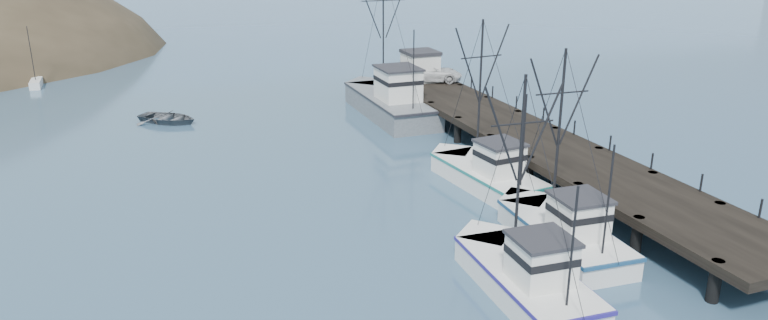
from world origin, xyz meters
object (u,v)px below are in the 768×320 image
at_px(trawler_mid, 523,275).
at_px(trawler_far, 485,173).
at_px(pier_shed, 420,65).
at_px(motorboat, 168,122).
at_px(work_vessel, 389,101).
at_px(pier, 523,136).
at_px(pickup_truck, 431,73).
at_px(trawler_near, 561,231).

height_order(trawler_mid, trawler_far, trawler_far).
relative_size(pier_shed, motorboat, 0.61).
bearing_deg(work_vessel, pier_shed, 38.50).
xyz_separation_m(pier, trawler_mid, (-9.93, -16.24, -0.87)).
distance_m(trawler_mid, motorboat, 37.29).
distance_m(pier_shed, pickup_truck, 1.25).
xyz_separation_m(pier, trawler_near, (-5.63, -12.90, -0.87)).
relative_size(work_vessel, pickup_truck, 2.62).
bearing_deg(motorboat, trawler_near, -110.49).
xyz_separation_m(pier, work_vessel, (-4.54, 14.47, -0.46)).
bearing_deg(motorboat, trawler_mid, -118.77).
bearing_deg(pier_shed, trawler_near, -100.16).
distance_m(trawler_near, trawler_mid, 5.44).
xyz_separation_m(work_vessel, pier_shed, (4.44, 3.53, 2.19)).
relative_size(pier, pier_shed, 13.75).
xyz_separation_m(pier, pier_shed, (-0.09, 18.00, 1.73)).
height_order(trawler_mid, work_vessel, work_vessel).
height_order(pier_shed, pickup_truck, pier_shed).
height_order(pier, work_vessel, work_vessel).
xyz_separation_m(trawler_near, motorboat, (-17.23, 31.63, -0.82)).
bearing_deg(work_vessel, trawler_far, -91.66).
distance_m(trawler_mid, trawler_far, 13.35).
relative_size(trawler_far, work_vessel, 0.72).
height_order(pier, trawler_far, trawler_far).
distance_m(pier, work_vessel, 15.17).
xyz_separation_m(trawler_mid, trawler_far, (4.86, 12.44, 0.00)).
bearing_deg(pier, pier_shed, 90.30).
bearing_deg(trawler_far, motorboat, 128.30).
distance_m(trawler_mid, work_vessel, 31.18).
distance_m(pier, trawler_far, 6.40).
height_order(work_vessel, motorboat, work_vessel).
relative_size(pier, trawler_far, 4.11).
xyz_separation_m(trawler_near, trawler_far, (0.57, 9.09, 0.00)).
xyz_separation_m(trawler_mid, pier_shed, (9.83, 34.24, 2.60)).
distance_m(trawler_mid, pier_shed, 35.72).
bearing_deg(motorboat, pier, -88.39).
relative_size(trawler_far, pier_shed, 3.34).
relative_size(trawler_near, trawler_far, 0.97).
height_order(work_vessel, pier_shed, work_vessel).
bearing_deg(pickup_truck, trawler_far, -173.23).
relative_size(pier_shed, pickup_truck, 0.56).
relative_size(trawler_near, trawler_mid, 1.03).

